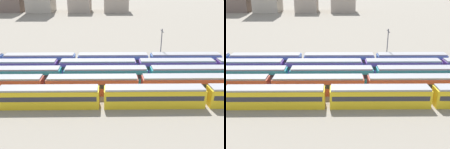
{
  "view_description": "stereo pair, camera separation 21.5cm",
  "coord_description": "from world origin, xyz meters",
  "views": [
    {
      "loc": [
        28.83,
        -38.76,
        21.4
      ],
      "look_at": [
        29.54,
        10.4,
        2.04
      ],
      "focal_mm": 38.46,
      "sensor_mm": 36.0,
      "label": 1
    },
    {
      "loc": [
        29.05,
        -38.76,
        21.4
      ],
      "look_at": [
        29.54,
        10.4,
        2.04
      ],
      "focal_mm": 38.46,
      "sensor_mm": 36.0,
      "label": 2
    }
  ],
  "objects": [
    {
      "name": "train_track_0",
      "position": [
        27.52,
        0.0,
        1.9
      ],
      "size": [
        74.7,
        3.06,
        3.75
      ],
      "color": "yellow",
      "rests_on": "ground_plane"
    },
    {
      "name": "train_track_1",
      "position": [
        35.03,
        5.2,
        1.9
      ],
      "size": [
        112.5,
        3.06,
        3.75
      ],
      "color": "#BC4C38",
      "rests_on": "ground_plane"
    },
    {
      "name": "train_track_2",
      "position": [
        28.17,
        10.4,
        1.9
      ],
      "size": [
        93.6,
        3.06,
        3.75
      ],
      "color": "teal",
      "rests_on": "ground_plane"
    },
    {
      "name": "train_track_3",
      "position": [
        26.28,
        15.6,
        1.9
      ],
      "size": [
        93.6,
        3.06,
        3.75
      ],
      "color": "#6B429E",
      "rests_on": "ground_plane"
    },
    {
      "name": "train_track_4",
      "position": [
        20.47,
        20.8,
        1.9
      ],
      "size": [
        74.7,
        3.06,
        3.75
      ],
      "color": "#4C70BC",
      "rests_on": "ground_plane"
    },
    {
      "name": "catenary_pole_1",
      "position": [
        42.9,
        23.7,
        5.34
      ],
      "size": [
        0.24,
        3.2,
        9.59
      ],
      "color": "#4C4C51",
      "rests_on": "ground_plane"
    }
  ]
}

